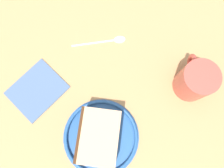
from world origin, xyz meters
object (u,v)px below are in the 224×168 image
(small_plate, at_px, (101,137))
(teaspoon, at_px, (110,40))
(tea_mug, at_px, (195,81))
(folded_napkin, at_px, (37,90))
(cake_slice, at_px, (99,137))

(small_plate, xyz_separation_m, teaspoon, (0.24, 0.05, -0.00))
(tea_mug, xyz_separation_m, teaspoon, (0.06, 0.22, -0.04))
(tea_mug, relative_size, folded_napkin, 0.83)
(cake_slice, distance_m, tea_mug, 0.25)
(small_plate, distance_m, folded_napkin, 0.19)
(teaspoon, xyz_separation_m, folded_napkin, (-0.17, 0.14, -0.00))
(cake_slice, bearing_deg, teaspoon, 10.29)
(folded_napkin, bearing_deg, tea_mug, -72.34)
(tea_mug, height_order, teaspoon, tea_mug)
(tea_mug, bearing_deg, cake_slice, 135.43)
(cake_slice, xyz_separation_m, folded_napkin, (0.06, 0.18, -0.04))
(tea_mug, distance_m, teaspoon, 0.23)
(cake_slice, distance_m, teaspoon, 0.24)
(cake_slice, distance_m, folded_napkin, 0.19)
(small_plate, height_order, tea_mug, tea_mug)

